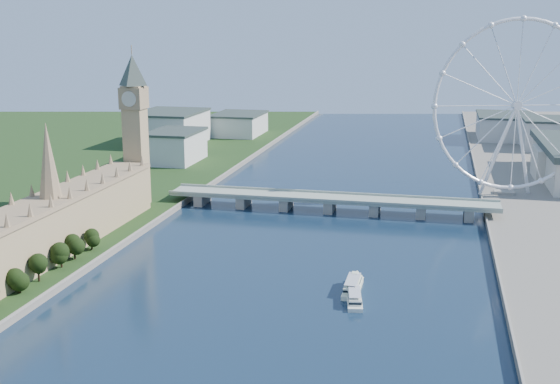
% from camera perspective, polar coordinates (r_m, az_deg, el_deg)
% --- Properties ---
extents(parliament_range, '(24.00, 200.00, 70.00)m').
position_cam_1_polar(parliament_range, '(389.90, -17.96, -2.54)').
color(parliament_range, tan).
rests_on(parliament_range, ground).
extents(big_ben, '(20.02, 20.02, 110.00)m').
position_cam_1_polar(big_ben, '(474.98, -11.75, 6.48)').
color(big_ben, tan).
rests_on(big_ben, ground).
extents(westminster_bridge, '(220.00, 22.00, 9.50)m').
position_cam_1_polar(westminster_bridge, '(470.23, 4.09, -0.77)').
color(westminster_bridge, gray).
rests_on(westminster_bridge, ground).
extents(london_eye, '(113.60, 39.12, 124.30)m').
position_cam_1_polar(london_eye, '(511.62, 18.68, 6.64)').
color(london_eye, silver).
rests_on(london_eye, ground).
extents(city_skyline, '(505.00, 280.00, 32.00)m').
position_cam_1_polar(city_skyline, '(719.30, 10.41, 4.77)').
color(city_skyline, beige).
rests_on(city_skyline, ground).
extents(tour_boat_near, '(7.77, 29.59, 6.52)m').
position_cam_1_polar(tour_boat_near, '(332.58, 5.91, -8.01)').
color(tour_boat_near, silver).
rests_on(tour_boat_near, ground).
extents(tour_boat_far, '(11.12, 27.75, 5.94)m').
position_cam_1_polar(tour_boat_far, '(319.64, 6.06, -8.91)').
color(tour_boat_far, silver).
rests_on(tour_boat_far, ground).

